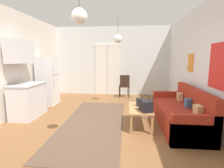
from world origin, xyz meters
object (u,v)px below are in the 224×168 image
at_px(coffee_table, 140,110).
at_px(pendant_lamp_near, 79,16).
at_px(refrigerator, 48,81).
at_px(handbag, 146,106).
at_px(accent_chair, 124,85).
at_px(bamboo_vase, 138,102).
at_px(pendant_lamp_far, 118,39).
at_px(couch, 182,114).

xyz_separation_m(coffee_table, pendant_lamp_near, (-1.10, -1.13, 1.88)).
height_order(coffee_table, refrigerator, refrigerator).
distance_m(handbag, accent_chair, 3.24).
height_order(coffee_table, accent_chair, accent_chair).
distance_m(bamboo_vase, pendant_lamp_far, 2.39).
bearing_deg(bamboo_vase, pendant_lamp_near, -130.48).
height_order(couch, refrigerator, refrigerator).
relative_size(coffee_table, refrigerator, 0.64).
bearing_deg(handbag, pendant_lamp_far, 109.51).
height_order(bamboo_vase, pendant_lamp_far, pendant_lamp_far).
height_order(bamboo_vase, handbag, bamboo_vase).
relative_size(bamboo_vase, refrigerator, 0.27).
relative_size(handbag, pendant_lamp_near, 0.48).
height_order(bamboo_vase, accent_chair, accent_chair).
bearing_deg(accent_chair, couch, 109.56).
xyz_separation_m(bamboo_vase, refrigerator, (-2.96, 1.54, 0.24)).
height_order(accent_chair, pendant_lamp_far, pendant_lamp_far).
bearing_deg(handbag, refrigerator, 148.05).
xyz_separation_m(handbag, pendant_lamp_far, (-0.72, 2.02, 1.63)).
bearing_deg(bamboo_vase, accent_chair, 97.56).
xyz_separation_m(bamboo_vase, handbag, (0.14, -0.39, 0.02)).
xyz_separation_m(bamboo_vase, accent_chair, (-0.37, 2.80, -0.04)).
distance_m(refrigerator, pendant_lamp_near, 3.68).
bearing_deg(pendant_lamp_near, handbag, 35.24).
bearing_deg(bamboo_vase, refrigerator, 152.53).
distance_m(couch, pendant_lamp_near, 3.12).
distance_m(couch, bamboo_vase, 1.06).
bearing_deg(bamboo_vase, couch, -1.34).
bearing_deg(accent_chair, coffee_table, 91.38).
bearing_deg(accent_chair, handbag, 92.30).
relative_size(couch, coffee_table, 2.16).
height_order(handbag, pendant_lamp_far, pendant_lamp_far).
distance_m(couch, handbag, 1.00).
distance_m(couch, accent_chair, 3.16).
bearing_deg(refrigerator, handbag, -31.95).
height_order(accent_chair, pendant_lamp_near, pendant_lamp_near).
bearing_deg(bamboo_vase, handbag, -70.74).
bearing_deg(accent_chair, pendant_lamp_far, 73.29).
bearing_deg(pendant_lamp_near, couch, 30.20).
bearing_deg(pendant_lamp_far, accent_chair, 80.04).
xyz_separation_m(couch, bamboo_vase, (-1.03, 0.02, 0.26)).
distance_m(handbag, refrigerator, 3.66).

